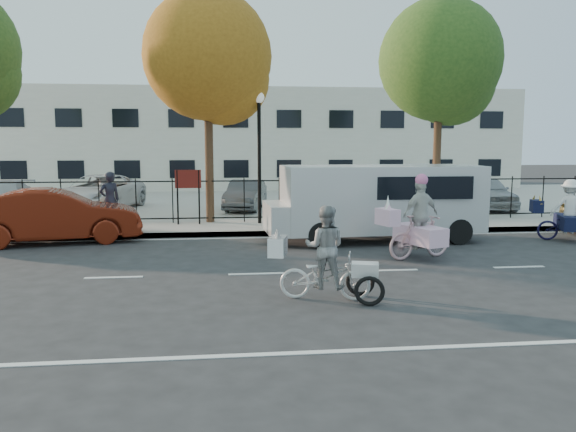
{
  "coord_description": "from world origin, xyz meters",
  "views": [
    {
      "loc": [
        -0.64,
        -11.86,
        2.79
      ],
      "look_at": [
        0.83,
        1.2,
        1.1
      ],
      "focal_mm": 35.0,
      "sensor_mm": 36.0,
      "label": 1
    }
  ],
  "objects": [
    {
      "name": "lot_car_c",
      "position": [
        0.18,
        10.77,
        0.74
      ],
      "size": [
        1.97,
        3.78,
        1.19
      ],
      "primitive_type": "imported",
      "rotation": [
        0.0,
        0.0,
        -0.21
      ],
      "color": "#46494D",
      "rests_on": "parking_lot"
    },
    {
      "name": "building",
      "position": [
        0.0,
        25.0,
        3.0
      ],
      "size": [
        34.0,
        10.0,
        6.0
      ],
      "primitive_type": "cube",
      "color": "silver",
      "rests_on": "ground"
    },
    {
      "name": "road_markings",
      "position": [
        0.0,
        0.0,
        0.01
      ],
      "size": [
        60.0,
        9.52,
        0.01
      ],
      "primitive_type": null,
      "color": "silver",
      "rests_on": "ground"
    },
    {
      "name": "lot_car_d",
      "position": [
        9.95,
        10.05,
        0.83
      ],
      "size": [
        1.87,
        4.07,
        1.35
      ],
      "primitive_type": "imported",
      "rotation": [
        0.0,
        0.0,
        -0.07
      ],
      "color": "#999CA0",
      "rests_on": "parking_lot"
    },
    {
      "name": "bull_bike",
      "position": [
        9.21,
        3.21,
        0.71
      ],
      "size": [
        1.97,
        1.4,
        1.78
      ],
      "rotation": [
        0.0,
        0.0,
        1.24
      ],
      "color": "black",
      "rests_on": "ground"
    },
    {
      "name": "white_van",
      "position": [
        3.7,
        3.8,
        1.2
      ],
      "size": [
        6.21,
        2.33,
        2.18
      ],
      "rotation": [
        0.0,
        0.0,
        0.05
      ],
      "color": "silver",
      "rests_on": "ground"
    },
    {
      "name": "street_sign",
      "position": [
        -1.85,
        6.8,
        1.42
      ],
      "size": [
        0.85,
        0.06,
        1.8
      ],
      "color": "black",
      "rests_on": "sidewalk"
    },
    {
      "name": "lot_car_a",
      "position": [
        -8.96,
        10.15,
        0.77
      ],
      "size": [
        2.13,
        4.4,
        1.24
      ],
      "primitive_type": "imported",
      "rotation": [
        0.0,
        0.0,
        0.1
      ],
      "color": "#B1B4B9",
      "rests_on": "parking_lot"
    },
    {
      "name": "curb",
      "position": [
        0.0,
        5.05,
        0.07
      ],
      "size": [
        60.0,
        0.1,
        0.15
      ],
      "primitive_type": "cube",
      "color": "#A8A399",
      "rests_on": "ground"
    },
    {
      "name": "red_sedan",
      "position": [
        -5.42,
        4.5,
        0.77
      ],
      "size": [
        4.91,
        2.56,
        1.54
      ],
      "primitive_type": "imported",
      "rotation": [
        0.0,
        0.0,
        1.78
      ],
      "color": "#61190B",
      "rests_on": "ground"
    },
    {
      "name": "sidewalk",
      "position": [
        0.0,
        6.1,
        0.07
      ],
      "size": [
        60.0,
        2.2,
        0.15
      ],
      "primitive_type": "cube",
      "color": "#A8A399",
      "rests_on": "ground"
    },
    {
      "name": "pedestrian",
      "position": [
        -4.27,
        6.27,
        1.04
      ],
      "size": [
        0.78,
        0.7,
        1.78
      ],
      "primitive_type": "imported",
      "rotation": [
        0.0,
        0.0,
        3.69
      ],
      "color": "black",
      "rests_on": "sidewalk"
    },
    {
      "name": "tree_mid",
      "position": [
        -1.02,
        7.36,
        5.47
      ],
      "size": [
        4.26,
        4.26,
        7.82
      ],
      "color": "#442D1D",
      "rests_on": "ground"
    },
    {
      "name": "tree_east",
      "position": [
        7.09,
        7.72,
        5.52
      ],
      "size": [
        4.3,
        4.3,
        7.88
      ],
      "color": "#442D1D",
      "rests_on": "ground"
    },
    {
      "name": "unicorn_bike",
      "position": [
        4.04,
        1.19,
        0.77
      ],
      "size": [
        2.11,
        1.53,
        2.08
      ],
      "rotation": [
        0.0,
        0.0,
        1.91
      ],
      "color": "#DBA7AE",
      "rests_on": "ground"
    },
    {
      "name": "zebra_trike",
      "position": [
        1.12,
        -2.13,
        0.66
      ],
      "size": [
        2.0,
        1.12,
        1.71
      ],
      "rotation": [
        0.0,
        0.0,
        1.32
      ],
      "color": "silver",
      "rests_on": "ground"
    },
    {
      "name": "parking_lot",
      "position": [
        0.0,
        15.0,
        0.07
      ],
      "size": [
        60.0,
        15.6,
        0.15
      ],
      "primitive_type": "cube",
      "color": "#A8A399",
      "rests_on": "ground"
    },
    {
      "name": "lot_car_b",
      "position": [
        -5.66,
        11.22,
        0.86
      ],
      "size": [
        3.32,
        5.49,
        1.42
      ],
      "primitive_type": "imported",
      "rotation": [
        0.0,
        0.0,
        -0.2
      ],
      "color": "silver",
      "rests_on": "parking_lot"
    },
    {
      "name": "iron_fence",
      "position": [
        0.0,
        7.2,
        0.9
      ],
      "size": [
        58.0,
        0.06,
        1.5
      ],
      "primitive_type": null,
      "color": "black",
      "rests_on": "sidewalk"
    },
    {
      "name": "ground",
      "position": [
        0.0,
        0.0,
        0.0
      ],
      "size": [
        120.0,
        120.0,
        0.0
      ],
      "primitive_type": "plane",
      "color": "#333334"
    },
    {
      "name": "lamppost",
      "position": [
        0.5,
        6.8,
        3.11
      ],
      "size": [
        0.36,
        0.36,
        4.33
      ],
      "color": "black",
      "rests_on": "sidewalk"
    }
  ]
}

